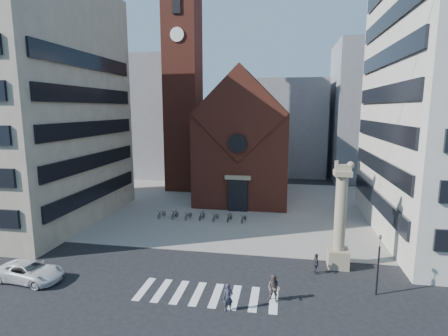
{
  "coord_description": "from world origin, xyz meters",
  "views": [
    {
      "loc": [
        5.53,
        -24.64,
        12.61
      ],
      "look_at": [
        -0.18,
        8.0,
        6.97
      ],
      "focal_mm": 28.0,
      "sensor_mm": 36.0,
      "label": 1
    }
  ],
  "objects_px": {
    "pedestrian_1": "(274,289)",
    "scooter_0": "(162,214)",
    "pedestrian_0": "(228,298)",
    "white_car": "(30,272)",
    "pedestrian_2": "(316,264)",
    "lion_column": "(340,226)",
    "traffic_light": "(378,263)"
  },
  "relations": [
    {
      "from": "pedestrian_1",
      "to": "pedestrian_2",
      "type": "bearing_deg",
      "value": 76.69
    },
    {
      "from": "pedestrian_0",
      "to": "scooter_0",
      "type": "relative_size",
      "value": 1.05
    },
    {
      "from": "pedestrian_2",
      "to": "scooter_0",
      "type": "relative_size",
      "value": 0.96
    },
    {
      "from": "traffic_light",
      "to": "lion_column",
      "type": "bearing_deg",
      "value": 116.46
    },
    {
      "from": "pedestrian_1",
      "to": "scooter_0",
      "type": "distance_m",
      "value": 20.84
    },
    {
      "from": "lion_column",
      "to": "traffic_light",
      "type": "bearing_deg",
      "value": -63.54
    },
    {
      "from": "lion_column",
      "to": "white_car",
      "type": "height_order",
      "value": "lion_column"
    },
    {
      "from": "pedestrian_0",
      "to": "white_car",
      "type": "bearing_deg",
      "value": 160.65
    },
    {
      "from": "pedestrian_0",
      "to": "scooter_0",
      "type": "bearing_deg",
      "value": 107.27
    },
    {
      "from": "white_car",
      "to": "traffic_light",
      "type": "bearing_deg",
      "value": -78.71
    },
    {
      "from": "white_car",
      "to": "scooter_0",
      "type": "height_order",
      "value": "white_car"
    },
    {
      "from": "pedestrian_2",
      "to": "lion_column",
      "type": "bearing_deg",
      "value": -58.18
    },
    {
      "from": "traffic_light",
      "to": "pedestrian_2",
      "type": "height_order",
      "value": "traffic_light"
    },
    {
      "from": "pedestrian_0",
      "to": "pedestrian_2",
      "type": "height_order",
      "value": "pedestrian_0"
    },
    {
      "from": "traffic_light",
      "to": "white_car",
      "type": "bearing_deg",
      "value": -174.68
    },
    {
      "from": "pedestrian_2",
      "to": "pedestrian_0",
      "type": "bearing_deg",
      "value": 128.35
    },
    {
      "from": "white_car",
      "to": "pedestrian_2",
      "type": "bearing_deg",
      "value": -71.18
    },
    {
      "from": "pedestrian_1",
      "to": "scooter_0",
      "type": "height_order",
      "value": "pedestrian_1"
    },
    {
      "from": "traffic_light",
      "to": "pedestrian_1",
      "type": "distance_m",
      "value": 7.34
    },
    {
      "from": "lion_column",
      "to": "pedestrian_1",
      "type": "xyz_separation_m",
      "value": [
        -4.91,
        -6.11,
        -2.52
      ]
    },
    {
      "from": "traffic_light",
      "to": "pedestrian_0",
      "type": "xyz_separation_m",
      "value": [
        -9.71,
        -3.65,
        -1.4
      ]
    },
    {
      "from": "lion_column",
      "to": "scooter_0",
      "type": "distance_m",
      "value": 21.04
    },
    {
      "from": "traffic_light",
      "to": "white_car",
      "type": "height_order",
      "value": "traffic_light"
    },
    {
      "from": "traffic_light",
      "to": "scooter_0",
      "type": "height_order",
      "value": "traffic_light"
    },
    {
      "from": "lion_column",
      "to": "pedestrian_0",
      "type": "distance_m",
      "value": 11.16
    },
    {
      "from": "lion_column",
      "to": "scooter_0",
      "type": "height_order",
      "value": "lion_column"
    },
    {
      "from": "pedestrian_0",
      "to": "pedestrian_1",
      "type": "relative_size",
      "value": 0.95
    },
    {
      "from": "white_car",
      "to": "pedestrian_1",
      "type": "xyz_separation_m",
      "value": [
        17.91,
        0.2,
        0.23
      ]
    },
    {
      "from": "pedestrian_1",
      "to": "pedestrian_2",
      "type": "distance_m",
      "value": 5.52
    },
    {
      "from": "lion_column",
      "to": "pedestrian_1",
      "type": "relative_size",
      "value": 4.64
    },
    {
      "from": "pedestrian_0",
      "to": "pedestrian_2",
      "type": "distance_m",
      "value": 8.49
    },
    {
      "from": "pedestrian_2",
      "to": "white_car",
      "type": "bearing_deg",
      "value": 95.02
    }
  ]
}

